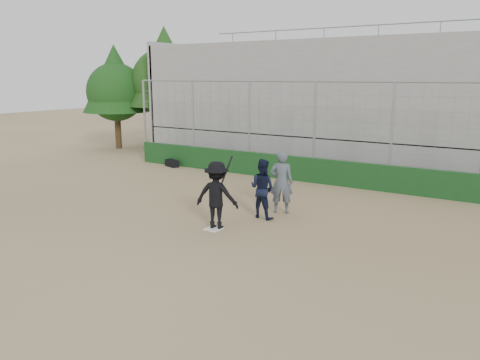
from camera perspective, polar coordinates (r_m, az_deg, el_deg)
The scene contains 10 objects.
ground at distance 13.20m, azimuth -3.21°, elevation -6.01°, with size 90.00×90.00×0.00m, color olive.
home_plate at distance 13.19m, azimuth -3.21°, elevation -5.96°, with size 0.44×0.44×0.02m, color white.
backstop at distance 18.96m, azimuth 8.94°, elevation 2.55°, with size 18.10×0.25×4.04m.
bleachers at distance 23.36m, azimuth 13.90°, elevation 9.05°, with size 20.25×6.70×6.98m.
tree_left at distance 27.97m, azimuth -9.10°, elevation 12.76°, with size 4.48×4.48×7.00m.
tree_right at distance 28.60m, azimuth -14.93°, elevation 11.24°, with size 3.84×3.84×6.00m.
batter_at_plate at distance 13.03m, azimuth -2.86°, elevation -1.86°, with size 1.36×0.97×2.04m.
catcher_crouched at distance 14.06m, azimuth 2.70°, elevation -2.26°, with size 0.99×0.84×1.21m.
umpire at distance 14.56m, azimuth 5.06°, elevation -0.63°, with size 0.72×0.47×1.78m, color #4C5660.
equipment_bag at distance 22.41m, azimuth -8.29°, elevation 2.04°, with size 0.83×0.57×0.37m.
Camera 1 is at (7.19, -10.24, 4.18)m, focal length 35.00 mm.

